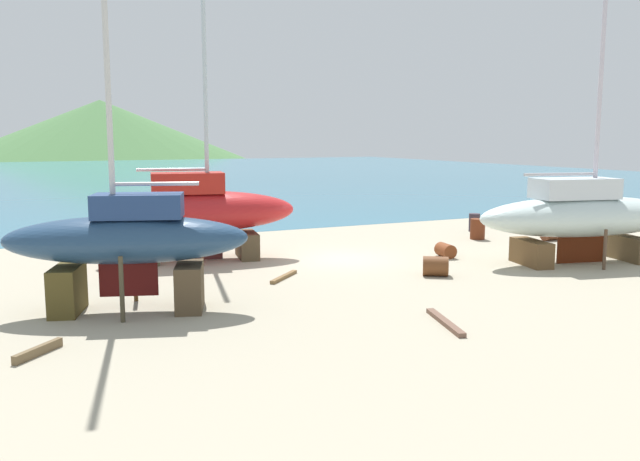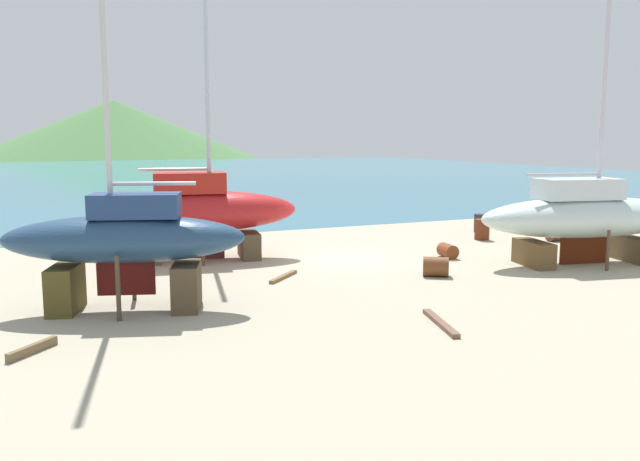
% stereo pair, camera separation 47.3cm
% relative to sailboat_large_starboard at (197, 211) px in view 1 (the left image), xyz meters
% --- Properties ---
extents(ground_plane, '(45.58, 45.58, 0.00)m').
position_rel_sailboat_large_starboard_xyz_m(ground_plane, '(4.88, -5.35, -1.88)').
color(ground_plane, '#A9A088').
extents(sea_water, '(132.22, 104.67, 0.01)m').
position_rel_sailboat_large_starboard_xyz_m(sea_water, '(4.88, 58.38, -1.88)').
color(sea_water, teal).
rests_on(sea_water, ground).
extents(headland_hill, '(131.54, 131.54, 26.81)m').
position_rel_sailboat_large_starboard_xyz_m(headland_hill, '(15.20, 143.91, -1.88)').
color(headland_hill, '#487641').
rests_on(headland_hill, ground).
extents(sailboat_large_starboard, '(7.69, 3.64, 11.04)m').
position_rel_sailboat_large_starboard_xyz_m(sailboat_large_starboard, '(0.00, 0.00, 0.00)').
color(sailboat_large_starboard, brown).
rests_on(sailboat_large_starboard, ground).
extents(sailboat_mid_port, '(6.73, 3.94, 12.09)m').
position_rel_sailboat_large_starboard_xyz_m(sailboat_mid_port, '(-3.65, -6.55, 0.03)').
color(sailboat_mid_port, '#4D411D').
rests_on(sailboat_mid_port, ground).
extents(sailboat_far_slipway, '(8.62, 4.20, 14.61)m').
position_rel_sailboat_large_starboard_xyz_m(sailboat_far_slipway, '(12.75, -6.69, -0.07)').
color(sailboat_far_slipway, brown).
rests_on(sailboat_far_slipway, ground).
extents(worker, '(0.34, 0.48, 1.64)m').
position_rel_sailboat_large_starboard_xyz_m(worker, '(-2.14, 4.27, -1.03)').
color(worker, gold).
rests_on(worker, ground).
extents(barrel_blue_faded, '(0.78, 0.60, 0.60)m').
position_rel_sailboat_large_starboard_xyz_m(barrel_blue_faded, '(15.74, -2.18, -1.58)').
color(barrel_blue_faded, '#5E2F1A').
rests_on(barrel_blue_faded, ground).
extents(barrel_rust_mid, '(0.77, 0.77, 0.94)m').
position_rel_sailboat_large_starboard_xyz_m(barrel_rust_mid, '(12.96, -0.46, -1.41)').
color(barrel_rust_mid, '#632913').
rests_on(barrel_rust_mid, ground).
extents(barrel_by_slipway, '(0.67, 0.95, 0.54)m').
position_rel_sailboat_large_starboard_xyz_m(barrel_by_slipway, '(8.87, -3.61, -1.60)').
color(barrel_by_slipway, brown).
rests_on(barrel_by_slipway, ground).
extents(barrel_rust_near, '(1.07, 1.02, 0.66)m').
position_rel_sailboat_large_starboard_xyz_m(barrel_rust_near, '(6.47, -6.33, -1.54)').
color(barrel_rust_near, brown).
rests_on(barrel_rust_near, ground).
extents(barrel_tipped_right, '(0.76, 0.76, 0.89)m').
position_rel_sailboat_large_starboard_xyz_m(barrel_tipped_right, '(14.41, 1.59, -1.43)').
color(barrel_tipped_right, '#322832').
rests_on(barrel_tipped_right, ground).
extents(barrel_tipped_center, '(0.63, 0.63, 0.94)m').
position_rel_sailboat_large_starboard_xyz_m(barrel_tipped_center, '(-3.52, -2.84, -1.40)').
color(barrel_tipped_center, '#2B2423').
rests_on(barrel_tipped_center, ground).
extents(timber_short_cross, '(1.47, 1.44, 0.11)m').
position_rel_sailboat_large_starboard_xyz_m(timber_short_cross, '(1.66, -4.52, -1.82)').
color(timber_short_cross, brown).
rests_on(timber_short_cross, ground).
extents(timber_plank_far, '(1.07, 1.10, 0.20)m').
position_rel_sailboat_large_starboard_xyz_m(timber_plank_far, '(-6.10, -9.45, -1.78)').
color(timber_plank_far, brown).
rests_on(timber_plank_far, ground).
extents(timber_short_skew, '(0.83, 2.30, 0.12)m').
position_rel_sailboat_large_starboard_xyz_m(timber_short_skew, '(3.25, -11.29, -1.82)').
color(timber_short_skew, brown).
rests_on(timber_short_skew, ground).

